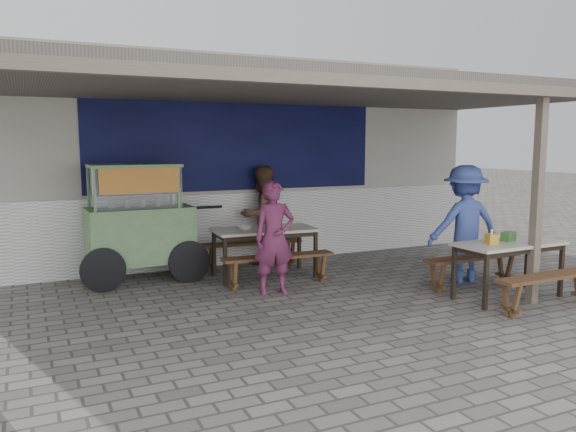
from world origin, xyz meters
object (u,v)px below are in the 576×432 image
at_px(bench_left_street, 278,262).
at_px(table_right, 509,248).
at_px(bench_right_street, 549,283).
at_px(condiment_jar, 280,224).
at_px(vendor_cart, 139,218).
at_px(donation_box, 508,236).
at_px(tissue_box, 492,239).
at_px(condiment_bowl, 244,227).
at_px(bench_right_wall, 473,263).
at_px(patron_wall_side, 262,215).
at_px(patron_street_side, 274,238).
at_px(patron_right_table, 464,224).
at_px(bench_left_wall, 252,248).
at_px(table_left, 264,233).

xyz_separation_m(bench_left_street, table_right, (2.48, -1.86, 0.33)).
distance_m(bench_right_street, condiment_jar, 3.87).
relative_size(vendor_cart, donation_box, 11.62).
relative_size(tissue_box, condiment_jar, 1.60).
xyz_separation_m(donation_box, condiment_bowl, (-2.79, 2.46, -0.04)).
xyz_separation_m(tissue_box, donation_box, (0.34, 0.04, -0.00)).
height_order(bench_right_street, donation_box, donation_box).
height_order(table_right, bench_right_wall, table_right).
bearing_deg(patron_wall_side, donation_box, 107.29).
distance_m(vendor_cart, condiment_bowl, 1.55).
distance_m(patron_wall_side, donation_box, 3.93).
xyz_separation_m(patron_street_side, patron_right_table, (2.79, -0.58, 0.09)).
relative_size(bench_left_wall, table_right, 1.10).
xyz_separation_m(patron_wall_side, tissue_box, (1.83, -3.32, -0.01)).
height_order(patron_street_side, patron_right_table, patron_right_table).
bearing_deg(tissue_box, patron_right_table, 67.23).
bearing_deg(bench_right_wall, table_left, 141.77).
height_order(table_right, patron_wall_side, patron_wall_side).
distance_m(bench_right_street, tissue_box, 0.86).
bearing_deg(patron_right_table, bench_left_wall, -29.75).
bearing_deg(tissue_box, table_right, -4.93).
xyz_separation_m(bench_left_street, donation_box, (2.53, -1.79, 0.47)).
distance_m(patron_wall_side, tissue_box, 3.79).
relative_size(table_right, patron_street_side, 0.97).
bearing_deg(donation_box, table_right, -125.03).
bearing_deg(bench_left_street, condiment_jar, 67.39).
bearing_deg(donation_box, tissue_box, -172.75).
distance_m(patron_wall_side, condiment_bowl, 1.04).
relative_size(bench_left_street, table_right, 1.10).
xyz_separation_m(bench_right_street, tissue_box, (-0.31, 0.65, 0.47)).
xyz_separation_m(vendor_cart, condiment_jar, (2.08, -0.43, -0.15)).
xyz_separation_m(bench_right_street, bench_right_wall, (-0.03, 1.26, 0.00)).
bearing_deg(tissue_box, condiment_bowl, 134.44).
bearing_deg(bench_left_street, table_left, 90.00).
relative_size(bench_left_wall, patron_wall_side, 1.00).
bearing_deg(patron_street_side, patron_wall_side, 79.82).
relative_size(patron_wall_side, condiment_jar, 21.04).
xyz_separation_m(table_left, patron_right_table, (2.54, -1.51, 0.19)).
xyz_separation_m(bench_right_street, vendor_cart, (-4.23, 3.62, 0.60)).
bearing_deg(patron_street_side, bench_right_street, -31.06).
height_order(bench_left_wall, table_right, table_right).
bearing_deg(table_right, bench_right_wall, 90.00).
xyz_separation_m(table_right, condiment_jar, (-2.14, 2.55, 0.12)).
relative_size(patron_wall_side, tissue_box, 13.18).
xyz_separation_m(bench_right_wall, vendor_cart, (-4.20, 2.36, 0.60)).
height_order(bench_left_street, bench_left_wall, same).
xyz_separation_m(condiment_jar, condiment_bowl, (-0.60, -0.03, -0.01)).
distance_m(table_left, vendor_cart, 1.87).
height_order(bench_right_street, condiment_jar, condiment_jar).
height_order(bench_left_street, condiment_jar, condiment_jar).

